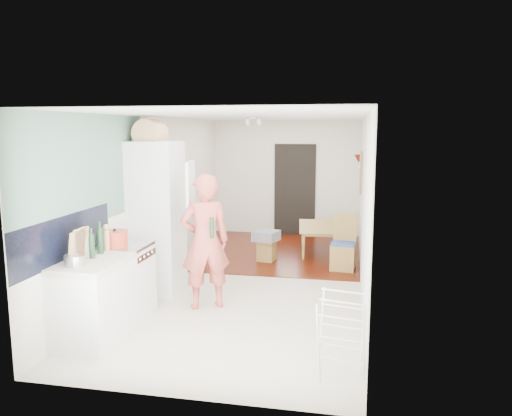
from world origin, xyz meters
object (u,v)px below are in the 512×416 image
(dining_table, at_px, (322,241))
(dining_chair, at_px, (343,243))
(stool, at_px, (267,251))
(person, at_px, (205,230))
(drying_rack, at_px, (342,337))

(dining_table, xyz_separation_m, dining_chair, (0.42, -1.17, 0.25))
(stool, bearing_deg, dining_chair, -12.91)
(dining_table, bearing_deg, person, 152.21)
(person, distance_m, dining_table, 3.63)
(person, relative_size, dining_chair, 2.25)
(dining_chair, height_order, stool, dining_chair)
(dining_chair, height_order, drying_rack, dining_chair)
(person, bearing_deg, dining_table, -138.97)
(person, height_order, drying_rack, person)
(drying_rack, bearing_deg, stool, 121.20)
(person, bearing_deg, dining_chair, -156.57)
(dining_table, height_order, dining_chair, dining_chair)
(stool, bearing_deg, person, -99.25)
(stool, bearing_deg, dining_table, 43.41)
(dining_chair, bearing_deg, dining_table, 115.45)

